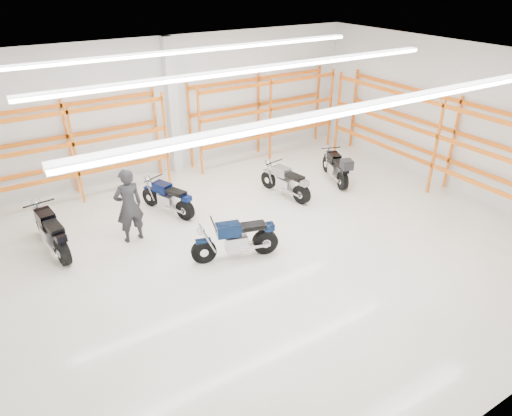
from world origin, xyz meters
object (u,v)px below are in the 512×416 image
motorcycle_back_b (169,199)px  structural_column (172,108)px  motorcycle_back_d (337,168)px  motorcycle_main (239,240)px  motorcycle_back_a (52,233)px  motorcycle_back_c (287,183)px  standing_man (129,206)px

motorcycle_back_b → structural_column: bearing=62.9°
structural_column → motorcycle_back_d: bearing=-42.1°
motorcycle_back_b → motorcycle_back_d: size_ratio=0.93×
motorcycle_main → motorcycle_back_a: (-3.84, 2.68, 0.03)m
motorcycle_back_c → standing_man: size_ratio=1.01×
motorcycle_back_b → standing_man: bearing=-148.6°
motorcycle_back_a → structural_column: structural_column is taller
motorcycle_main → standing_man: size_ratio=1.06×
motorcycle_back_c → standing_man: standing_man is taller
motorcycle_main → motorcycle_back_c: 3.63m
motorcycle_back_b → structural_column: 3.61m
motorcycle_back_a → structural_column: bearing=33.9°
motorcycle_main → structural_column: bearing=81.8°
motorcycle_back_d → structural_column: (-4.10, 3.70, 1.73)m
motorcycle_back_c → structural_column: (-2.10, 3.68, 1.78)m
motorcycle_back_a → motorcycle_back_b: 3.27m
motorcycle_back_a → motorcycle_main: bearing=-34.9°
motorcycle_main → motorcycle_back_b: size_ratio=1.11×
motorcycle_main → motorcycle_back_d: bearing=23.2°
motorcycle_main → motorcycle_back_c: (2.94, 2.14, -0.03)m
motorcycle_back_b → structural_column: structural_column is taller
motorcycle_back_b → motorcycle_back_c: 3.64m
motorcycle_back_a → motorcycle_back_c: motorcycle_back_a is taller
motorcycle_main → standing_man: 2.99m
motorcycle_back_a → standing_man: 1.99m
motorcycle_back_a → motorcycle_back_c: (6.78, -0.54, -0.06)m
motorcycle_back_c → structural_column: 4.59m
motorcycle_back_b → motorcycle_main: bearing=-79.0°
motorcycle_main → standing_man: standing_man is taller
motorcycle_main → motorcycle_back_c: motorcycle_main is taller
standing_man → motorcycle_back_b: bearing=-153.2°
standing_man → motorcycle_back_a: bearing=-19.6°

